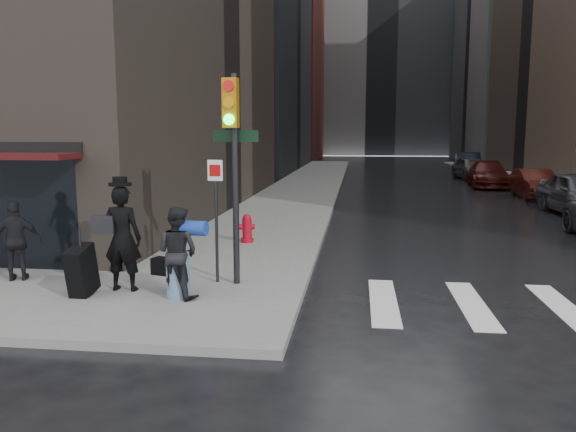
{
  "coord_description": "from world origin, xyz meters",
  "views": [
    {
      "loc": [
        2.98,
        -9.29,
        3.1
      ],
      "look_at": [
        1.46,
        2.89,
        1.3
      ],
      "focal_mm": 35.0,
      "sensor_mm": 36.0,
      "label": 1
    }
  ],
  "objects_px": {
    "parked_car_4": "(471,168)",
    "parked_car_5": "(468,163)",
    "parked_car_2": "(535,184)",
    "man_overcoat": "(114,243)",
    "man_jeans": "(177,252)",
    "fire_hydrant": "(247,230)",
    "parked_car_3": "(488,174)",
    "man_greycoat": "(17,241)",
    "traffic_light": "(232,151)"
  },
  "relations": [
    {
      "from": "parked_car_4",
      "to": "man_overcoat",
      "type": "bearing_deg",
      "value": -117.64
    },
    {
      "from": "man_jeans",
      "to": "parked_car_4",
      "type": "bearing_deg",
      "value": -92.59
    },
    {
      "from": "traffic_light",
      "to": "parked_car_3",
      "type": "distance_m",
      "value": 25.6
    },
    {
      "from": "man_jeans",
      "to": "parked_car_3",
      "type": "distance_m",
      "value": 26.76
    },
    {
      "from": "traffic_light",
      "to": "parked_car_3",
      "type": "bearing_deg",
      "value": 73.1
    },
    {
      "from": "man_jeans",
      "to": "parked_car_4",
      "type": "distance_m",
      "value": 32.15
    },
    {
      "from": "man_overcoat",
      "to": "fire_hydrant",
      "type": "bearing_deg",
      "value": -106.16
    },
    {
      "from": "man_greycoat",
      "to": "parked_car_4",
      "type": "xyz_separation_m",
      "value": [
        14.54,
        29.46,
        -0.19
      ]
    },
    {
      "from": "parked_car_2",
      "to": "parked_car_3",
      "type": "bearing_deg",
      "value": 100.17
    },
    {
      "from": "traffic_light",
      "to": "parked_car_5",
      "type": "bearing_deg",
      "value": 78.73
    },
    {
      "from": "man_overcoat",
      "to": "traffic_light",
      "type": "height_order",
      "value": "traffic_light"
    },
    {
      "from": "man_overcoat",
      "to": "parked_car_3",
      "type": "xyz_separation_m",
      "value": [
        12.1,
        24.24,
        -0.32
      ]
    },
    {
      "from": "man_jeans",
      "to": "parked_car_2",
      "type": "distance_m",
      "value": 22.08
    },
    {
      "from": "man_jeans",
      "to": "man_overcoat",
      "type": "bearing_deg",
      "value": 6.79
    },
    {
      "from": "parked_car_2",
      "to": "parked_car_3",
      "type": "relative_size",
      "value": 0.82
    },
    {
      "from": "man_greycoat",
      "to": "parked_car_3",
      "type": "bearing_deg",
      "value": -141.32
    },
    {
      "from": "man_jeans",
      "to": "man_greycoat",
      "type": "distance_m",
      "value": 3.7
    },
    {
      "from": "parked_car_5",
      "to": "man_jeans",
      "type": "bearing_deg",
      "value": -102.79
    },
    {
      "from": "man_greycoat",
      "to": "fire_hydrant",
      "type": "height_order",
      "value": "man_greycoat"
    },
    {
      "from": "parked_car_3",
      "to": "parked_car_2",
      "type": "bearing_deg",
      "value": -75.84
    },
    {
      "from": "parked_car_4",
      "to": "parked_car_5",
      "type": "relative_size",
      "value": 0.9
    },
    {
      "from": "man_jeans",
      "to": "parked_car_2",
      "type": "relative_size",
      "value": 0.39
    },
    {
      "from": "traffic_light",
      "to": "parked_car_2",
      "type": "height_order",
      "value": "traffic_light"
    },
    {
      "from": "traffic_light",
      "to": "parked_car_3",
      "type": "height_order",
      "value": "traffic_light"
    },
    {
      "from": "fire_hydrant",
      "to": "parked_car_4",
      "type": "height_order",
      "value": "parked_car_4"
    },
    {
      "from": "man_greycoat",
      "to": "parked_car_3",
      "type": "relative_size",
      "value": 0.31
    },
    {
      "from": "man_overcoat",
      "to": "man_greycoat",
      "type": "relative_size",
      "value": 1.36
    },
    {
      "from": "traffic_light",
      "to": "man_greycoat",
      "type": "bearing_deg",
      "value": -170.98
    },
    {
      "from": "man_greycoat",
      "to": "traffic_light",
      "type": "bearing_deg",
      "value": 162.84
    },
    {
      "from": "fire_hydrant",
      "to": "parked_car_2",
      "type": "relative_size",
      "value": 0.18
    },
    {
      "from": "man_overcoat",
      "to": "parked_car_4",
      "type": "relative_size",
      "value": 0.49
    },
    {
      "from": "fire_hydrant",
      "to": "parked_car_4",
      "type": "bearing_deg",
      "value": 66.74
    },
    {
      "from": "fire_hydrant",
      "to": "parked_car_4",
      "type": "distance_m",
      "value": 27.13
    },
    {
      "from": "man_overcoat",
      "to": "fire_hydrant",
      "type": "xyz_separation_m",
      "value": [
        1.52,
        5.08,
        -0.58
      ]
    },
    {
      "from": "man_overcoat",
      "to": "parked_car_5",
      "type": "bearing_deg",
      "value": -109.62
    },
    {
      "from": "parked_car_2",
      "to": "man_overcoat",
      "type": "bearing_deg",
      "value": -123.91
    },
    {
      "from": "parked_car_3",
      "to": "parked_car_4",
      "type": "xyz_separation_m",
      "value": [
        0.13,
        5.76,
        0.02
      ]
    },
    {
      "from": "fire_hydrant",
      "to": "parked_car_3",
      "type": "xyz_separation_m",
      "value": [
        10.58,
        19.16,
        0.25
      ]
    },
    {
      "from": "man_overcoat",
      "to": "man_greycoat",
      "type": "xyz_separation_m",
      "value": [
        -2.31,
        0.53,
        -0.11
      ]
    },
    {
      "from": "man_overcoat",
      "to": "traffic_light",
      "type": "xyz_separation_m",
      "value": [
        2.1,
        0.76,
        1.71
      ]
    },
    {
      "from": "man_jeans",
      "to": "man_greycoat",
      "type": "relative_size",
      "value": 1.03
    },
    {
      "from": "man_jeans",
      "to": "parked_car_3",
      "type": "relative_size",
      "value": 0.32
    },
    {
      "from": "traffic_light",
      "to": "parked_car_3",
      "type": "relative_size",
      "value": 0.79
    },
    {
      "from": "parked_car_4",
      "to": "parked_car_5",
      "type": "xyz_separation_m",
      "value": [
        0.86,
        5.76,
        0.06
      ]
    },
    {
      "from": "fire_hydrant",
      "to": "man_overcoat",
      "type": "bearing_deg",
      "value": -106.65
    },
    {
      "from": "man_jeans",
      "to": "parked_car_5",
      "type": "height_order",
      "value": "man_jeans"
    },
    {
      "from": "traffic_light",
      "to": "parked_car_4",
      "type": "height_order",
      "value": "traffic_light"
    },
    {
      "from": "man_jeans",
      "to": "traffic_light",
      "type": "bearing_deg",
      "value": -111.52
    },
    {
      "from": "man_jeans",
      "to": "parked_car_3",
      "type": "xyz_separation_m",
      "value": [
        10.8,
        24.48,
        -0.24
      ]
    },
    {
      "from": "man_jeans",
      "to": "parked_car_2",
      "type": "xyz_separation_m",
      "value": [
        11.7,
        18.72,
        -0.29
      ]
    }
  ]
}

